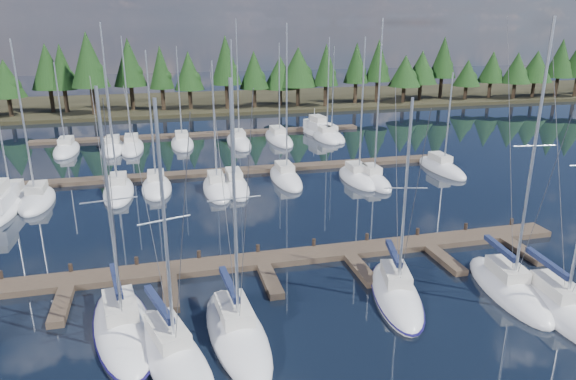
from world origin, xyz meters
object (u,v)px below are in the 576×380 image
object	(u,v)px
front_sailboat_3	(237,332)
front_sailboat_5	(508,288)
main_dock	(263,264)
front_sailboat_6	(559,307)
front_sailboat_1	(123,328)
motor_yacht_right	(317,130)
front_sailboat_4	(396,294)
front_sailboat_2	(172,354)

from	to	relation	value
front_sailboat_3	front_sailboat_5	distance (m)	16.38
main_dock	front_sailboat_6	size ratio (longest dim) A/B	2.81
front_sailboat_1	motor_yacht_right	world-z (taller)	front_sailboat_1
main_dock	front_sailboat_6	xyz separation A→B (m)	(14.86, -9.38, 0.10)
front_sailboat_4	motor_yacht_right	distance (m)	46.75
main_dock	front_sailboat_2	distance (m)	10.46
main_dock	front_sailboat_1	bearing A→B (deg)	-146.93
main_dock	front_sailboat_5	world-z (taller)	front_sailboat_5
front_sailboat_2	front_sailboat_6	xyz separation A→B (m)	(20.98, -0.90, 0.01)
main_dock	front_sailboat_2	size ratio (longest dim) A/B	3.31
main_dock	front_sailboat_4	world-z (taller)	front_sailboat_4
front_sailboat_2	motor_yacht_right	size ratio (longest dim) A/B	1.48
front_sailboat_3	front_sailboat_5	size ratio (longest dim) A/B	0.84
front_sailboat_2	front_sailboat_6	bearing A→B (deg)	-2.46
front_sailboat_5	front_sailboat_6	xyz separation A→B (m)	(1.33, -2.57, -0.01)
front_sailboat_2	front_sailboat_4	bearing A→B (deg)	11.81
front_sailboat_2	front_sailboat_6	size ratio (longest dim) A/B	0.85
front_sailboat_6	front_sailboat_1	bearing A→B (deg)	170.67
front_sailboat_1	front_sailboat_5	size ratio (longest dim) A/B	0.82
front_sailboat_1	front_sailboat_4	bearing A→B (deg)	-0.91
front_sailboat_2	front_sailboat_5	distance (m)	19.72
front_sailboat_2	front_sailboat_1	bearing A→B (deg)	129.03
front_sailboat_6	front_sailboat_4	bearing A→B (deg)	156.08
front_sailboat_3	front_sailboat_5	xyz separation A→B (m)	(16.37, 0.56, 0.03)
main_dock	front_sailboat_5	distance (m)	15.14
front_sailboat_5	front_sailboat_2	bearing A→B (deg)	-175.15
front_sailboat_1	front_sailboat_2	xyz separation A→B (m)	(2.38, -2.94, 0.01)
front_sailboat_2	front_sailboat_4	size ratio (longest dim) A/B	1.06
front_sailboat_1	front_sailboat_4	world-z (taller)	front_sailboat_1
front_sailboat_1	front_sailboat_4	distance (m)	15.26
main_dock	front_sailboat_2	xyz separation A→B (m)	(-6.12, -8.48, 0.08)
main_dock	front_sailboat_5	xyz separation A→B (m)	(13.53, -6.81, 0.11)
front_sailboat_6	main_dock	bearing A→B (deg)	147.75
front_sailboat_1	front_sailboat_3	world-z (taller)	front_sailboat_3
front_sailboat_4	front_sailboat_6	size ratio (longest dim) A/B	0.80
front_sailboat_3	front_sailboat_4	xyz separation A→B (m)	(9.60, 1.58, -0.01)
main_dock	front_sailboat_3	xyz separation A→B (m)	(-2.84, -7.36, 0.08)
front_sailboat_2	front_sailboat_3	size ratio (longest dim) A/B	0.96
front_sailboat_6	front_sailboat_5	bearing A→B (deg)	117.47
front_sailboat_4	front_sailboat_5	world-z (taller)	front_sailboat_5
front_sailboat_3	front_sailboat_6	distance (m)	17.82
main_dock	motor_yacht_right	distance (m)	43.14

